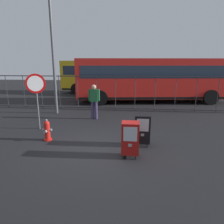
{
  "coord_description": "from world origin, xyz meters",
  "views": [
    {
      "loc": [
        1.08,
        -5.58,
        2.5
      ],
      "look_at": [
        0.3,
        1.2,
        0.9
      ],
      "focal_mm": 31.21,
      "sensor_mm": 36.0,
      "label": 1
    }
  ],
  "objects_px": {
    "fire_hydrant": "(47,130)",
    "bus_near": "(152,78)",
    "street_light_near_right": "(51,30)",
    "newspaper_box_primary": "(130,138)",
    "pedestrian": "(94,100)",
    "bus_far": "(119,75)",
    "newspaper_box_secondary": "(142,129)",
    "stop_sign": "(36,90)"
  },
  "relations": [
    {
      "from": "newspaper_box_secondary",
      "to": "stop_sign",
      "type": "height_order",
      "value": "stop_sign"
    },
    {
      "from": "pedestrian",
      "to": "fire_hydrant",
      "type": "bearing_deg",
      "value": -109.49
    },
    {
      "from": "stop_sign",
      "to": "pedestrian",
      "type": "height_order",
      "value": "stop_sign"
    },
    {
      "from": "newspaper_box_secondary",
      "to": "fire_hydrant",
      "type": "bearing_deg",
      "value": 178.15
    },
    {
      "from": "stop_sign",
      "to": "street_light_near_right",
      "type": "distance_m",
      "value": 3.88
    },
    {
      "from": "newspaper_box_secondary",
      "to": "bus_far",
      "type": "bearing_deg",
      "value": 98.17
    },
    {
      "from": "street_light_near_right",
      "to": "bus_far",
      "type": "bearing_deg",
      "value": 70.82
    },
    {
      "from": "pedestrian",
      "to": "bus_far",
      "type": "relative_size",
      "value": 0.16
    },
    {
      "from": "newspaper_box_secondary",
      "to": "bus_near",
      "type": "distance_m",
      "value": 8.33
    },
    {
      "from": "fire_hydrant",
      "to": "pedestrian",
      "type": "bearing_deg",
      "value": 70.51
    },
    {
      "from": "bus_far",
      "to": "street_light_near_right",
      "type": "xyz_separation_m",
      "value": [
        -2.77,
        -7.95,
        2.59
      ]
    },
    {
      "from": "pedestrian",
      "to": "newspaper_box_secondary",
      "type": "bearing_deg",
      "value": -54.44
    },
    {
      "from": "fire_hydrant",
      "to": "bus_near",
      "type": "distance_m",
      "value": 9.21
    },
    {
      "from": "newspaper_box_secondary",
      "to": "street_light_near_right",
      "type": "bearing_deg",
      "value": 138.11
    },
    {
      "from": "newspaper_box_primary",
      "to": "street_light_near_right",
      "type": "distance_m",
      "value": 7.4
    },
    {
      "from": "stop_sign",
      "to": "street_light_near_right",
      "type": "bearing_deg",
      "value": 97.63
    },
    {
      "from": "newspaper_box_secondary",
      "to": "stop_sign",
      "type": "distance_m",
      "value": 4.43
    },
    {
      "from": "newspaper_box_primary",
      "to": "pedestrian",
      "type": "bearing_deg",
      "value": 114.97
    },
    {
      "from": "bus_far",
      "to": "stop_sign",
      "type": "bearing_deg",
      "value": -94.26
    },
    {
      "from": "stop_sign",
      "to": "bus_far",
      "type": "height_order",
      "value": "bus_far"
    },
    {
      "from": "newspaper_box_secondary",
      "to": "street_light_near_right",
      "type": "relative_size",
      "value": 0.14
    },
    {
      "from": "fire_hydrant",
      "to": "newspaper_box_secondary",
      "type": "height_order",
      "value": "newspaper_box_secondary"
    },
    {
      "from": "fire_hydrant",
      "to": "street_light_near_right",
      "type": "height_order",
      "value": "street_light_near_right"
    },
    {
      "from": "stop_sign",
      "to": "bus_far",
      "type": "distance_m",
      "value": 10.98
    },
    {
      "from": "newspaper_box_secondary",
      "to": "bus_far",
      "type": "height_order",
      "value": "bus_far"
    },
    {
      "from": "bus_far",
      "to": "newspaper_box_secondary",
      "type": "bearing_deg",
      "value": -73.48
    },
    {
      "from": "newspaper_box_primary",
      "to": "bus_near",
      "type": "bearing_deg",
      "value": 81.69
    },
    {
      "from": "bus_far",
      "to": "pedestrian",
      "type": "bearing_deg",
      "value": -84.66
    },
    {
      "from": "fire_hydrant",
      "to": "stop_sign",
      "type": "xyz_separation_m",
      "value": [
        -0.88,
        1.16,
        1.25
      ]
    },
    {
      "from": "fire_hydrant",
      "to": "bus_far",
      "type": "relative_size",
      "value": 0.07
    },
    {
      "from": "fire_hydrant",
      "to": "street_light_near_right",
      "type": "distance_m",
      "value": 5.7
    },
    {
      "from": "newspaper_box_secondary",
      "to": "bus_far",
      "type": "distance_m",
      "value": 12.15
    },
    {
      "from": "newspaper_box_primary",
      "to": "stop_sign",
      "type": "height_order",
      "value": "stop_sign"
    },
    {
      "from": "fire_hydrant",
      "to": "newspaper_box_primary",
      "type": "distance_m",
      "value": 3.04
    },
    {
      "from": "newspaper_box_primary",
      "to": "street_light_near_right",
      "type": "height_order",
      "value": "street_light_near_right"
    },
    {
      "from": "newspaper_box_primary",
      "to": "pedestrian",
      "type": "distance_m",
      "value": 4.34
    },
    {
      "from": "fire_hydrant",
      "to": "pedestrian",
      "type": "relative_size",
      "value": 0.45
    },
    {
      "from": "fire_hydrant",
      "to": "newspaper_box_primary",
      "type": "relative_size",
      "value": 0.73
    },
    {
      "from": "pedestrian",
      "to": "street_light_near_right",
      "type": "bearing_deg",
      "value": 157.24
    },
    {
      "from": "newspaper_box_primary",
      "to": "newspaper_box_secondary",
      "type": "bearing_deg",
      "value": 67.22
    },
    {
      "from": "stop_sign",
      "to": "pedestrian",
      "type": "distance_m",
      "value": 2.71
    },
    {
      "from": "newspaper_box_secondary",
      "to": "bus_near",
      "type": "xyz_separation_m",
      "value": [
        0.96,
        8.19,
        1.14
      ]
    }
  ]
}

